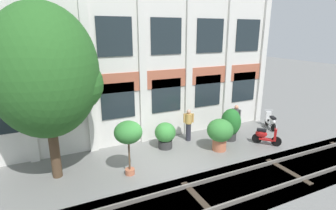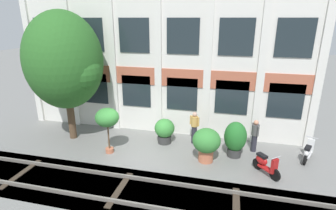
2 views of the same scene
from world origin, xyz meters
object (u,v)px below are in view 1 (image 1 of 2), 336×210
(scooter_second_parked, at_px, (271,121))
(resident_by_doorway, at_px, (188,124))
(potted_plant_tall_urn, at_px, (128,134))
(potted_plant_stone_basin, at_px, (165,134))
(scooter_near_curb, at_px, (265,136))
(resident_watching_tracks, at_px, (236,118))
(broadleaf_tree, at_px, (45,75))
(potted_plant_ribbed_drum, at_px, (220,132))
(potted_plant_glazed_jar, at_px, (231,123))

(scooter_second_parked, relative_size, resident_by_doorway, 0.79)
(potted_plant_tall_urn, bearing_deg, scooter_second_parked, 8.71)
(potted_plant_stone_basin, relative_size, scooter_near_curb, 1.14)
(potted_plant_stone_basin, bearing_deg, resident_watching_tracks, 2.07)
(scooter_second_parked, xyz_separation_m, resident_by_doorway, (-5.08, 0.57, 0.44))
(broadleaf_tree, bearing_deg, potted_plant_ribbed_drum, -6.01)
(potted_plant_ribbed_drum, xyz_separation_m, resident_watching_tracks, (2.10, 1.44, -0.06))
(resident_watching_tracks, bearing_deg, potted_plant_stone_basin, -25.76)
(potted_plant_glazed_jar, relative_size, scooter_second_parked, 1.27)
(potted_plant_ribbed_drum, distance_m, scooter_second_parked, 4.47)
(resident_watching_tracks, bearing_deg, resident_by_doorway, -31.17)
(broadleaf_tree, distance_m, potted_plant_glazed_jar, 8.76)
(potted_plant_tall_urn, height_order, resident_by_doorway, potted_plant_tall_urn)
(broadleaf_tree, height_order, potted_plant_tall_urn, broadleaf_tree)
(potted_plant_ribbed_drum, height_order, potted_plant_tall_urn, potted_plant_tall_urn)
(potted_plant_stone_basin, bearing_deg, potted_plant_glazed_jar, -9.08)
(potted_plant_glazed_jar, bearing_deg, potted_plant_stone_basin, 170.92)
(resident_watching_tracks, bearing_deg, potted_plant_tall_urn, -12.92)
(potted_plant_ribbed_drum, height_order, resident_by_doorway, resident_by_doorway)
(potted_plant_glazed_jar, xyz_separation_m, potted_plant_stone_basin, (-3.40, 0.54, -0.19))
(scooter_second_parked, relative_size, resident_watching_tracks, 0.83)
(scooter_near_curb, distance_m, scooter_second_parked, 2.43)
(potted_plant_ribbed_drum, relative_size, potted_plant_tall_urn, 0.69)
(scooter_near_curb, height_order, scooter_second_parked, same)
(broadleaf_tree, xyz_separation_m, resident_by_doorway, (6.25, 0.87, -3.05))
(resident_watching_tracks, bearing_deg, potted_plant_ribbed_drum, 6.72)
(potted_plant_glazed_jar, distance_m, scooter_near_curb, 1.75)
(potted_plant_glazed_jar, relative_size, potted_plant_stone_basin, 1.31)
(resident_by_doorway, bearing_deg, potted_plant_glazed_jar, 88.60)
(potted_plant_glazed_jar, distance_m, potted_plant_stone_basin, 3.45)
(potted_plant_tall_urn, xyz_separation_m, scooter_second_parked, (8.77, 1.34, -1.26))
(resident_by_doorway, bearing_deg, scooter_near_curb, 79.31)
(broadleaf_tree, distance_m, potted_plant_ribbed_drum, 7.68)
(potted_plant_ribbed_drum, relative_size, resident_watching_tracks, 0.97)
(potted_plant_glazed_jar, bearing_deg, resident_by_doorway, 156.21)
(broadleaf_tree, height_order, resident_by_doorway, broadleaf_tree)
(broadleaf_tree, height_order, potted_plant_stone_basin, broadleaf_tree)
(broadleaf_tree, height_order, scooter_near_curb, broadleaf_tree)
(potted_plant_stone_basin, height_order, scooter_near_curb, potted_plant_stone_basin)
(broadleaf_tree, relative_size, potted_plant_ribbed_drum, 4.22)
(potted_plant_stone_basin, distance_m, scooter_second_parked, 6.53)
(broadleaf_tree, relative_size, resident_by_doorway, 3.89)
(potted_plant_glazed_jar, height_order, resident_watching_tracks, potted_plant_glazed_jar)
(potted_plant_glazed_jar, relative_size, potted_plant_tall_urn, 0.76)
(scooter_near_curb, bearing_deg, resident_watching_tracks, 148.64)
(scooter_second_parked, height_order, resident_watching_tracks, resident_watching_tracks)
(potted_plant_ribbed_drum, relative_size, scooter_second_parked, 1.17)
(potted_plant_tall_urn, xyz_separation_m, scooter_near_curb, (6.85, -0.15, -1.26))
(broadleaf_tree, height_order, scooter_second_parked, broadleaf_tree)
(potted_plant_glazed_jar, xyz_separation_m, resident_watching_tracks, (0.89, 0.70, -0.06))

